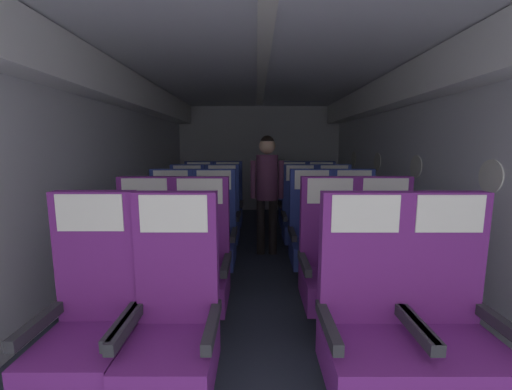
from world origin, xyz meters
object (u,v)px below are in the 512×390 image
object	(u,v)px
seat_a_right_window	(365,327)
seat_b_right_window	(329,266)
seat_a_right_aisle	(450,326)
seat_d_left_window	(187,219)
seat_b_left_aisle	(199,267)
seat_b_right_aisle	(385,266)
seat_b_left_window	(144,266)
seat_c_left_window	(170,237)
seat_c_left_aisle	(213,237)
seat_e_left_window	(198,206)
seat_a_left_aisle	(173,326)
flight_attendant	(267,183)
seat_a_left_window	(89,324)
seat_e_left_aisle	(227,206)
seat_c_right_aisle	(354,236)
seat_d_left_aisle	(222,218)
seat_d_right_window	(299,218)
seat_e_right_aisle	(321,206)
seat_e_right_window	(293,206)
seat_c_right_window	(311,236)
seat_d_right_aisle	(334,218)

from	to	relation	value
seat_a_right_window	seat_b_right_window	size ratio (longest dim) A/B	1.00
seat_a_right_aisle	seat_d_left_window	bearing A→B (deg)	127.12
seat_b_left_aisle	seat_b_right_aisle	xyz separation A→B (m)	(1.46, 0.02, 0.00)
seat_b_left_window	seat_c_left_window	world-z (taller)	same
seat_c_left_aisle	seat_e_left_window	world-z (taller)	same
seat_b_right_aisle	seat_e_left_window	bearing A→B (deg)	127.34
seat_b_right_window	seat_b_left_window	bearing A→B (deg)	-179.82
seat_a_left_aisle	seat_e_left_window	xyz separation A→B (m)	(-0.46, 3.38, 0.00)
seat_d_left_window	flight_attendant	xyz separation A→B (m)	(1.04, 0.06, 0.46)
seat_b_right_aisle	seat_b_right_window	size ratio (longest dim) A/B	1.00
seat_a_left_aisle	seat_d_left_window	world-z (taller)	same
seat_a_left_window	seat_c_left_window	xyz separation A→B (m)	(-0.00, 1.66, 0.00)
seat_b_right_window	seat_c_left_aisle	size ratio (longest dim) A/B	1.00
seat_c_left_aisle	seat_e_left_aisle	bearing A→B (deg)	90.14
seat_a_left_aisle	seat_b_right_window	bearing A→B (deg)	40.24
seat_b_left_window	seat_b_left_aisle	bearing A→B (deg)	-1.60
seat_a_left_window	seat_b_right_aisle	bearing A→B (deg)	23.81
seat_b_left_aisle	seat_c_right_aisle	xyz separation A→B (m)	(1.47, 0.86, 0.00)
seat_a_left_window	seat_b_left_aisle	xyz separation A→B (m)	(0.45, 0.82, 0.00)
seat_b_left_window	seat_b_right_window	distance (m)	1.46
seat_b_right_aisle	seat_d_left_aisle	distance (m)	2.23
seat_b_right_window	seat_d_right_window	size ratio (longest dim) A/B	1.00
seat_b_right_window	seat_d_left_window	distance (m)	2.23
seat_a_right_aisle	seat_c_left_aisle	distance (m)	2.23
seat_c_right_aisle	seat_b_right_aisle	bearing A→B (deg)	-90.29
seat_a_left_aisle	seat_a_right_aisle	size ratio (longest dim) A/B	1.00
seat_b_right_aisle	seat_b_right_window	world-z (taller)	same
seat_d_left_aisle	flight_attendant	size ratio (longest dim) A/B	0.76
seat_c_left_window	seat_d_left_window	bearing A→B (deg)	90.57
seat_b_left_aisle	seat_b_right_aisle	size ratio (longest dim) A/B	1.00
seat_d_left_window	seat_e_right_aisle	distance (m)	2.09
seat_d_left_aisle	seat_a_right_aisle	bearing A→B (deg)	-60.15
seat_b_right_window	seat_c_right_aisle	size ratio (longest dim) A/B	1.00
seat_e_right_window	seat_c_right_window	bearing A→B (deg)	-90.14
seat_e_left_aisle	seat_e_right_aisle	xyz separation A→B (m)	(1.46, -0.02, 0.00)
seat_e_right_aisle	flight_attendant	world-z (taller)	flight_attendant
seat_a_left_aisle	seat_b_right_aisle	size ratio (longest dim) A/B	1.00
seat_a_right_aisle	seat_c_right_aisle	size ratio (longest dim) A/B	1.00
seat_a_left_window	seat_c_left_window	world-z (taller)	same
seat_d_right_aisle	seat_b_right_aisle	bearing A→B (deg)	-89.95
seat_e_left_window	seat_d_left_window	bearing A→B (deg)	-90.10
flight_attendant	seat_d_left_aisle	bearing A→B (deg)	-166.72
seat_d_right_window	seat_e_left_window	xyz separation A→B (m)	(-1.47, 0.83, 0.00)
seat_a_left_aisle	seat_d_left_aisle	world-z (taller)	same
seat_c_left_aisle	seat_d_left_aisle	xyz separation A→B (m)	(-0.01, 0.86, 0.00)
seat_d_right_window	seat_e_right_window	distance (m)	0.83
seat_a_left_window	seat_a_right_aisle	bearing A→B (deg)	-0.77
seat_a_right_window	flight_attendant	distance (m)	2.66
seat_a_right_aisle	seat_c_left_aisle	world-z (taller)	same
seat_a_left_window	seat_e_left_aisle	bearing A→B (deg)	82.52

